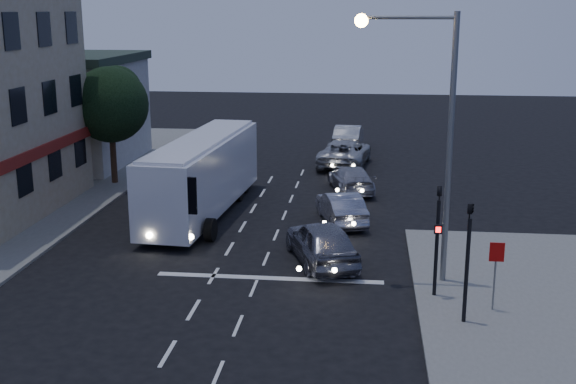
# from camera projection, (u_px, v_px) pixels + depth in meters

# --- Properties ---
(ground) EXTENTS (120.00, 120.00, 0.00)m
(ground) POSITION_uv_depth(u_px,v_px,m) (201.00, 298.00, 23.63)
(ground) COLOR black
(road_markings) EXTENTS (8.00, 30.55, 0.01)m
(road_markings) POSITION_uv_depth(u_px,v_px,m) (255.00, 265.00, 26.67)
(road_markings) COLOR silver
(road_markings) RESTS_ON ground
(tour_bus) EXTENTS (3.25, 11.68, 3.54)m
(tour_bus) POSITION_uv_depth(u_px,v_px,m) (203.00, 173.00, 32.95)
(tour_bus) COLOR silver
(tour_bus) RESTS_ON ground
(car_suv) EXTENTS (3.38, 5.13, 1.62)m
(car_suv) POSITION_uv_depth(u_px,v_px,m) (322.00, 242.00, 26.69)
(car_suv) COLOR slate
(car_suv) RESTS_ON ground
(car_sedan_a) EXTENTS (2.56, 4.48, 1.40)m
(car_sedan_a) POSITION_uv_depth(u_px,v_px,m) (341.00, 208.00, 31.76)
(car_sedan_a) COLOR #9091A0
(car_sedan_a) RESTS_ON ground
(car_sedan_b) EXTENTS (2.82, 4.86, 1.32)m
(car_sedan_b) POSITION_uv_depth(u_px,v_px,m) (351.00, 179.00, 37.30)
(car_sedan_b) COLOR #9696A0
(car_sedan_b) RESTS_ON ground
(car_sedan_c) EXTENTS (3.30, 6.08, 1.62)m
(car_sedan_c) POSITION_uv_depth(u_px,v_px,m) (345.00, 153.00, 43.35)
(car_sedan_c) COLOR #ABACAF
(car_sedan_c) RESTS_ON ground
(car_extra) EXTENTS (2.00, 5.07, 1.64)m
(car_extra) POSITION_uv_depth(u_px,v_px,m) (348.00, 137.00, 48.72)
(car_extra) COLOR #A9ABAF
(car_extra) RESTS_ON ground
(traffic_signal_main) EXTENTS (0.25, 0.35, 4.10)m
(traffic_signal_main) POSITION_uv_depth(u_px,v_px,m) (438.00, 228.00, 22.97)
(traffic_signal_main) COLOR black
(traffic_signal_main) RESTS_ON sidewalk_near
(traffic_signal_side) EXTENTS (0.18, 0.15, 4.10)m
(traffic_signal_side) POSITION_uv_depth(u_px,v_px,m) (468.00, 248.00, 20.99)
(traffic_signal_side) COLOR black
(traffic_signal_side) RESTS_ON sidewalk_near
(regulatory_sign) EXTENTS (0.45, 0.12, 2.20)m
(regulatory_sign) POSITION_uv_depth(u_px,v_px,m) (496.00, 265.00, 22.01)
(regulatory_sign) COLOR slate
(regulatory_sign) RESTS_ON sidewalk_near
(streetlight) EXTENTS (3.32, 0.44, 9.00)m
(streetlight) POSITION_uv_depth(u_px,v_px,m) (431.00, 118.00, 23.55)
(streetlight) COLOR slate
(streetlight) RESTS_ON sidewalk_near
(low_building_north) EXTENTS (9.40, 9.40, 6.50)m
(low_building_north) POSITION_uv_depth(u_px,v_px,m) (55.00, 108.00, 43.51)
(low_building_north) COLOR #A6A29E
(low_building_north) RESTS_ON sidewalk_far
(street_tree) EXTENTS (4.00, 4.00, 6.20)m
(street_tree) POSITION_uv_depth(u_px,v_px,m) (110.00, 101.00, 37.88)
(street_tree) COLOR black
(street_tree) RESTS_ON sidewalk_far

